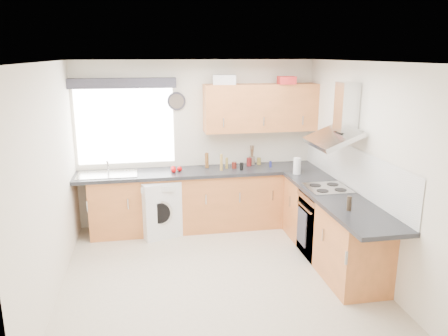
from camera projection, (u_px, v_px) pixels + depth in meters
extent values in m
plane|color=beige|center=(216.00, 275.00, 5.27)|extent=(3.60, 3.60, 0.00)
cube|color=white|center=(215.00, 62.00, 4.63)|extent=(3.60, 3.60, 0.02)
cube|color=silver|center=(197.00, 144.00, 6.66)|extent=(3.60, 0.02, 2.50)
cube|color=silver|center=(255.00, 239.00, 3.24)|extent=(3.60, 0.02, 2.50)
cube|color=silver|center=(49.00, 183.00, 4.64)|extent=(0.02, 3.60, 2.50)
cube|color=silver|center=(363.00, 168.00, 5.26)|extent=(0.02, 3.60, 2.50)
cube|color=silver|center=(125.00, 126.00, 6.39)|extent=(1.40, 0.02, 1.10)
cube|color=#2D2C35|center=(123.00, 83.00, 6.15)|extent=(1.50, 0.18, 0.14)
cube|color=white|center=(350.00, 167.00, 5.56)|extent=(0.01, 3.00, 0.54)
cube|color=#B16432|center=(193.00, 201.00, 6.58)|extent=(3.00, 0.58, 0.86)
cube|color=#B16432|center=(295.00, 195.00, 6.85)|extent=(0.60, 0.60, 0.86)
cube|color=#B16432|center=(331.00, 228.00, 5.56)|extent=(0.58, 2.10, 0.86)
cube|color=black|center=(200.00, 172.00, 6.47)|extent=(3.60, 0.62, 0.05)
cube|color=black|center=(338.00, 198.00, 5.30)|extent=(0.62, 2.42, 0.05)
cube|color=black|center=(325.00, 224.00, 5.71)|extent=(0.56, 0.58, 0.85)
cube|color=#B8B8B8|center=(328.00, 188.00, 5.58)|extent=(0.52, 0.52, 0.01)
cube|color=#B16432|center=(261.00, 108.00, 6.52)|extent=(1.70, 0.35, 0.70)
cube|color=silver|center=(159.00, 207.00, 6.39)|extent=(0.70, 0.69, 0.83)
cylinder|color=#2D2C35|center=(177.00, 101.00, 6.41)|extent=(0.27, 0.04, 0.27)
cube|color=silver|center=(224.00, 80.00, 6.33)|extent=(0.36, 0.29, 0.14)
cube|color=red|center=(287.00, 80.00, 6.38)|extent=(0.25, 0.21, 0.11)
cylinder|color=#7A6958|center=(252.00, 161.00, 6.78)|extent=(0.10, 0.10, 0.12)
cylinder|color=silver|center=(297.00, 166.00, 6.24)|extent=(0.14, 0.14, 0.23)
cylinder|color=maroon|center=(249.00, 162.00, 6.70)|extent=(0.08, 0.08, 0.12)
cylinder|color=#5A1A13|center=(234.00, 165.00, 6.56)|extent=(0.07, 0.07, 0.10)
cylinder|color=#A68139|center=(221.00, 162.00, 6.43)|extent=(0.04, 0.04, 0.24)
cylinder|color=brown|center=(207.00, 160.00, 6.57)|extent=(0.06, 0.06, 0.23)
cylinder|color=black|center=(241.00, 166.00, 6.46)|extent=(0.05, 0.05, 0.11)
cylinder|color=navy|center=(270.00, 164.00, 6.63)|extent=(0.04, 0.04, 0.09)
cylinder|color=olive|center=(227.00, 163.00, 6.55)|extent=(0.04, 0.04, 0.16)
cylinder|color=olive|center=(259.00, 161.00, 6.78)|extent=(0.06, 0.06, 0.11)
cylinder|color=#2F241A|center=(349.00, 203.00, 4.79)|extent=(0.05, 0.05, 0.16)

